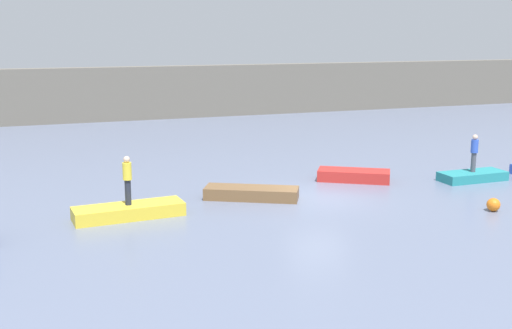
% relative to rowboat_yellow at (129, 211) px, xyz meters
% --- Properties ---
extents(ground_plane, '(120.00, 120.00, 0.00)m').
position_rel_rowboat_yellow_xyz_m(ground_plane, '(7.65, 0.22, -0.24)').
color(ground_plane, slate).
extents(embankment_wall, '(80.00, 1.20, 3.99)m').
position_rel_rowboat_yellow_xyz_m(embankment_wall, '(7.65, 25.85, 1.75)').
color(embankment_wall, '#666056').
rests_on(embankment_wall, ground_plane).
extents(rowboat_yellow, '(4.03, 1.51, 0.48)m').
position_rel_rowboat_yellow_xyz_m(rowboat_yellow, '(0.00, 0.00, 0.00)').
color(rowboat_yellow, gold).
rests_on(rowboat_yellow, ground_plane).
extents(rowboat_brown, '(3.85, 2.77, 0.48)m').
position_rel_rowboat_yellow_xyz_m(rowboat_brown, '(5.04, 0.98, -0.00)').
color(rowboat_brown, brown).
rests_on(rowboat_brown, ground_plane).
extents(rowboat_red, '(3.36, 2.71, 0.50)m').
position_rel_rowboat_yellow_xyz_m(rowboat_red, '(10.42, 2.40, 0.01)').
color(rowboat_red, red).
rests_on(rowboat_red, ground_plane).
extents(rowboat_teal, '(3.08, 1.24, 0.41)m').
position_rel_rowboat_yellow_xyz_m(rowboat_teal, '(15.48, 0.63, -0.04)').
color(rowboat_teal, teal).
rests_on(rowboat_teal, ground_plane).
extents(person_yellow_shirt, '(0.32, 0.32, 1.79)m').
position_rel_rowboat_yellow_xyz_m(person_yellow_shirt, '(-0.00, -0.00, 1.24)').
color(person_yellow_shirt, '#232838').
rests_on(person_yellow_shirt, rowboat_yellow).
extents(person_blue_shirt, '(0.32, 0.32, 1.69)m').
position_rel_rowboat_yellow_xyz_m(person_blue_shirt, '(15.48, 0.63, 1.11)').
color(person_blue_shirt, '#4C4C56').
rests_on(person_blue_shirt, rowboat_teal).
extents(mooring_buoy, '(0.50, 0.50, 0.50)m').
position_rel_rowboat_yellow_xyz_m(mooring_buoy, '(13.00, -3.75, 0.01)').
color(mooring_buoy, orange).
rests_on(mooring_buoy, ground_plane).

